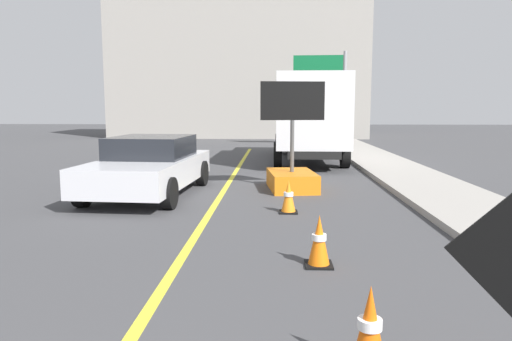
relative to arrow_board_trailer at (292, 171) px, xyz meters
name	(u,v)px	position (x,y,z in m)	size (l,w,h in m)	color
lane_center_stripe	(172,272)	(-1.70, -6.17, -0.48)	(0.14, 36.00, 0.01)	yellow
arrow_board_trailer	(292,171)	(0.00, 0.00, 0.00)	(1.60, 1.92, 2.70)	orange
box_truck	(308,116)	(0.84, 6.51, 1.27)	(2.66, 7.72, 3.19)	black
pickup_car	(150,166)	(-3.39, -0.86, 0.22)	(2.32, 4.66, 1.38)	silver
highway_guide_sign	(330,82)	(2.42, 13.52, 2.94)	(2.79, 0.25, 5.00)	gray
far_building_block	(240,71)	(-3.03, 22.59, 4.19)	(17.62, 6.24, 9.34)	gray
traffic_cone_near_sign	(370,330)	(0.32, -8.34, -0.13)	(0.36, 0.36, 0.71)	black
traffic_cone_mid_lane	(319,241)	(0.16, -5.84, -0.15)	(0.36, 0.36, 0.68)	black
traffic_cone_far_lane	(288,197)	(-0.16, -2.70, -0.16)	(0.36, 0.36, 0.65)	black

